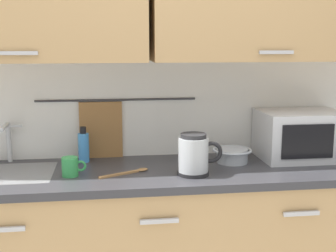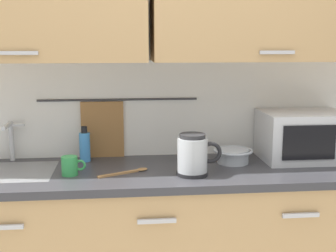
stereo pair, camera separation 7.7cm
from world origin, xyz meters
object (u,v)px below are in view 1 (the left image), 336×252
object	(u,v)px
microwave	(301,135)
mixing_bowl	(232,154)
wooden_spoon	(130,172)
electric_kettle	(194,155)
mug_near_sink	(71,167)
dish_soap_bottle	(84,147)

from	to	relation	value
microwave	mixing_bowl	distance (m)	0.42
mixing_bowl	wooden_spoon	xyz separation A→B (m)	(-0.57, -0.13, -0.04)
electric_kettle	mug_near_sink	size ratio (longest dim) A/B	1.89
electric_kettle	dish_soap_bottle	distance (m)	0.64
dish_soap_bottle	mug_near_sink	distance (m)	0.27
wooden_spoon	dish_soap_bottle	bearing A→B (deg)	133.30
microwave	mug_near_sink	distance (m)	1.28
mixing_bowl	wooden_spoon	distance (m)	0.58
mug_near_sink	electric_kettle	bearing A→B (deg)	-5.42
mug_near_sink	mixing_bowl	world-z (taller)	mug_near_sink
microwave	dish_soap_bottle	world-z (taller)	microwave
dish_soap_bottle	electric_kettle	bearing A→B (deg)	-30.04
wooden_spoon	mug_near_sink	bearing A→B (deg)	-178.26
mug_near_sink	microwave	bearing A→B (deg)	8.02
mixing_bowl	electric_kettle	bearing A→B (deg)	-141.88
electric_kettle	mug_near_sink	distance (m)	0.61
mixing_bowl	wooden_spoon	world-z (taller)	mixing_bowl
electric_kettle	mug_near_sink	xyz separation A→B (m)	(-0.61, 0.06, -0.05)
microwave	electric_kettle	world-z (taller)	microwave
microwave	dish_soap_bottle	bearing A→B (deg)	175.98
microwave	wooden_spoon	xyz separation A→B (m)	(-0.97, -0.17, -0.13)
microwave	mixing_bowl	world-z (taller)	microwave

